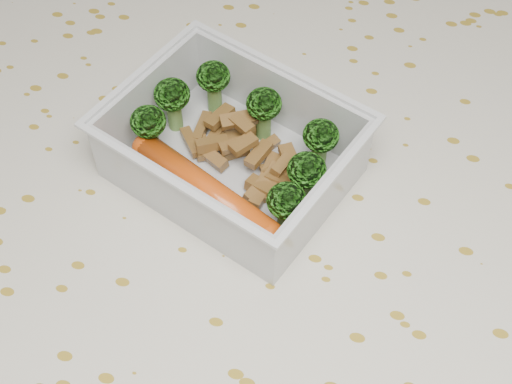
# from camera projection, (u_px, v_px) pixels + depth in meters

# --- Properties ---
(dining_table) EXTENTS (1.40, 0.90, 0.75)m
(dining_table) POSITION_uv_depth(u_px,v_px,m) (263.00, 269.00, 0.57)
(dining_table) COLOR brown
(dining_table) RESTS_ON ground
(tablecloth) EXTENTS (1.46, 0.96, 0.19)m
(tablecloth) POSITION_uv_depth(u_px,v_px,m) (263.00, 235.00, 0.52)
(tablecloth) COLOR beige
(tablecloth) RESTS_ON dining_table
(lunch_container) EXTENTS (0.20, 0.18, 0.06)m
(lunch_container) POSITION_uv_depth(u_px,v_px,m) (232.00, 156.00, 0.49)
(lunch_container) COLOR silver
(lunch_container) RESTS_ON tablecloth
(broccoli_florets) EXTENTS (0.14, 0.12, 0.04)m
(broccoli_florets) POSITION_uv_depth(u_px,v_px,m) (243.00, 131.00, 0.49)
(broccoli_florets) COLOR #608C3F
(broccoli_florets) RESTS_ON lunch_container
(meat_pile) EXTENTS (0.10, 0.08, 0.03)m
(meat_pile) POSITION_uv_depth(u_px,v_px,m) (248.00, 156.00, 0.50)
(meat_pile) COLOR brown
(meat_pile) RESTS_ON lunch_container
(sausage) EXTENTS (0.12, 0.07, 0.02)m
(sausage) POSITION_uv_depth(u_px,v_px,m) (205.00, 190.00, 0.48)
(sausage) COLOR #C8470E
(sausage) RESTS_ON lunch_container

